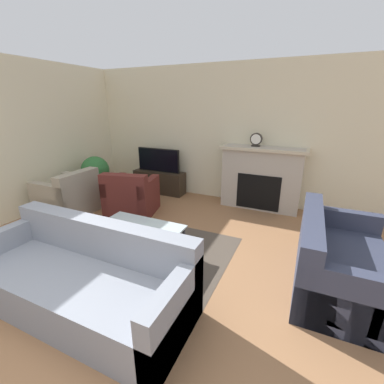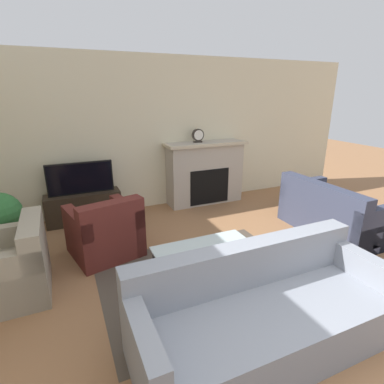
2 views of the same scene
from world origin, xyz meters
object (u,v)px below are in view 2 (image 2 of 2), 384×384
Objects in this scene: tv at (80,178)px; armchair_by_window at (8,270)px; couch_sectional at (263,315)px; mantel_clock at (198,135)px; coffee_table at (207,253)px; armchair_accent at (106,234)px; couch_loveseat at (333,214)px.

tv reaches higher than armchair_by_window.
mantel_clock is at bearing 74.29° from couch_sectional.
coffee_table is at bearing 92.64° from couch_sectional.
armchair_by_window is 2.12m from coffee_table.
tv is 1.04× the size of armchair_accent.
couch_loveseat is (3.47, -1.98, -0.47)m from tv.
armchair_by_window is 0.88× the size of armchair_accent.
armchair_accent is 2.55m from mantel_clock.
coffee_table is at bearing 71.68° from armchair_by_window.
mantel_clock is at bearing 67.51° from coffee_table.
tv is at bearing 60.36° from couch_loveseat.
coffee_table is at bearing -112.49° from mantel_clock.
mantel_clock is (2.11, 0.04, 0.56)m from tv.
armchair_accent is (-0.99, 2.08, 0.01)m from couch_sectional.
couch_loveseat is at bearing -56.03° from mantel_clock.
armchair_accent is at bearing 130.57° from coffee_table.
couch_sectional and armchair_accent have the same top height.
armchair_accent is (-3.30, 0.71, 0.01)m from couch_loveseat.
tv is 2.19m from mantel_clock.
armchair_accent reaches higher than coffee_table.
tv is 2.00m from armchair_by_window.
armchair_by_window reaches higher than coffee_table.
armchair_by_window and armchair_accent have the same top height.
couch_loveseat is 2.64m from mantel_clock.
couch_loveseat is (2.31, 1.37, 0.00)m from couch_sectional.
armchair_by_window is 3.46× the size of mantel_clock.
couch_sectional is 1.98× the size of coffee_table.
couch_sectional is at bearing -105.71° from mantel_clock.
couch_sectional is 2.69m from couch_loveseat.
tv is 0.45× the size of couch_sectional.
armchair_accent is at bearing -82.37° from tv.
tv is at bearing 109.13° from couch_sectional.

